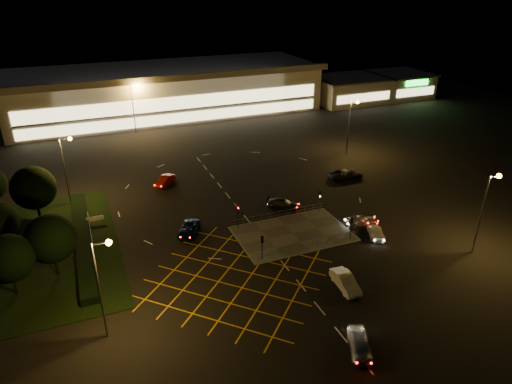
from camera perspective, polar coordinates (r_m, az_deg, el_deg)
name	(u,v)px	position (r m, az deg, el deg)	size (l,w,h in m)	color
ground	(272,230)	(59.76, 2.04, -4.74)	(180.00, 180.00, 0.00)	black
pedestrian_island	(293,234)	(58.94, 4.62, -5.21)	(14.00, 9.00, 0.12)	#4C4944
grass_verge	(40,251)	(61.20, -25.38, -6.64)	(18.00, 30.00, 0.08)	black
hedge	(83,239)	(60.65, -20.80, -5.53)	(2.00, 26.00, 1.00)	black
supermarket	(167,90)	(113.76, -11.10, 12.41)	(72.00, 26.50, 10.50)	beige
retail_unit_a	(349,89)	(124.39, 11.50, 12.47)	(18.80, 14.80, 6.35)	beige
retail_unit_b	(399,84)	(133.75, 17.40, 12.73)	(14.80, 14.80, 6.35)	beige
streetlight_sw	(102,276)	(42.10, -18.67, -9.95)	(1.78, 0.56, 10.03)	slate
streetlight_se	(487,203)	(58.31, 26.86, -1.22)	(1.78, 0.56, 10.03)	slate
streetlight_nw	(67,161)	(69.11, -22.60, 3.57)	(1.78, 0.56, 10.03)	slate
streetlight_ne	(351,120)	(84.57, 11.84, 8.78)	(1.78, 0.56, 10.03)	slate
streetlight_far_left	(135,102)	(98.56, -14.93, 10.81)	(1.78, 0.56, 10.03)	slate
streetlight_far_right	(303,84)	(112.51, 5.93, 13.25)	(1.78, 0.56, 10.03)	slate
signal_sw	(262,243)	(52.46, 0.77, -6.38)	(0.28, 0.30, 3.15)	black
signal_se	(351,223)	(57.59, 11.85, -3.86)	(0.28, 0.30, 3.15)	black
signal_nw	(238,213)	(58.91, -2.27, -2.59)	(0.28, 0.30, 3.15)	black
signal_ne	(319,197)	(63.53, 7.93, -0.64)	(0.28, 0.30, 3.15)	black
tree_a	(8,259)	(52.47, -28.55, -7.33)	(5.04, 5.04, 6.86)	black
tree_c	(33,188)	(66.24, -26.06, 0.46)	(5.76, 5.76, 7.84)	black
tree_e	(51,239)	(53.57, -24.28, -5.33)	(5.40, 5.40, 7.35)	black
car_near_silver	(360,344)	(43.13, 12.83, -18.06)	(1.79, 4.45, 1.52)	silver
car_queue_white	(345,282)	(50.00, 11.10, -10.92)	(1.62, 4.65, 1.53)	silver
car_left_blue	(189,229)	(59.15, -8.40, -4.62)	(2.23, 4.83, 1.34)	#0B1643
car_far_dkgrey	(283,204)	(64.90, 3.42, -1.50)	(1.88, 4.63, 1.34)	black
car_right_silver	(361,220)	(62.15, 13.04, -3.44)	(1.65, 4.10, 1.40)	silver
car_circ_red	(165,180)	(73.56, -11.32, 1.43)	(1.51, 4.33, 1.43)	#98140B
car_east_grey	(346,174)	(75.71, 11.20, 2.20)	(2.59, 5.62, 1.56)	black
car_approach_white	(376,232)	(59.98, 14.75, -4.86)	(1.70, 4.19, 1.22)	silver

